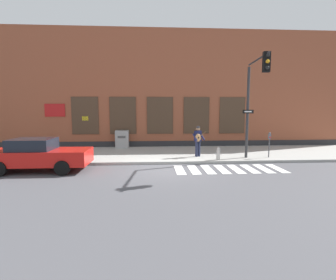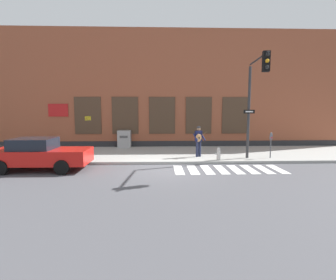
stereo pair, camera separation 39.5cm
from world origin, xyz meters
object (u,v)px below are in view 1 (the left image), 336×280
red_car (38,155)px  utility_box (122,139)px  traffic_light (255,91)px  busker (198,139)px  fire_hydrant (218,153)px  parking_meter (269,141)px

red_car → utility_box: bearing=63.0°
traffic_light → utility_box: traffic_light is taller
busker → fire_hydrant: bearing=-48.0°
parking_meter → fire_hydrant: bearing=-170.4°
parking_meter → utility_box: 9.78m
red_car → traffic_light: traffic_light is taller
busker → parking_meter: bearing=-7.4°
red_car → parking_meter: 12.12m
red_car → utility_box: (3.21, 6.30, -0.01)m
red_car → utility_box: size_ratio=3.76×
parking_meter → red_car: bearing=-170.8°
busker → parking_meter: busker is taller
red_car → fire_hydrant: size_ratio=6.59×
parking_meter → utility_box: parking_meter is taller
traffic_light → red_car: bearing=-175.9°
parking_meter → fire_hydrant: size_ratio=2.05×
red_car → busker: bearing=17.1°
traffic_light → parking_meter: (1.44, 1.18, -2.69)m
red_car → fire_hydrant: 9.02m
red_car → traffic_light: bearing=4.1°
red_car → traffic_light: size_ratio=0.88×
traffic_light → busker: bearing=146.4°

